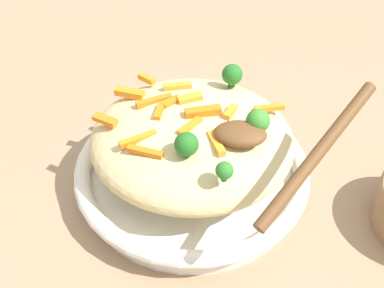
{
  "coord_description": "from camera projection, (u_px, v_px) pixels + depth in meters",
  "views": [
    {
      "loc": [
        -0.03,
        0.38,
        0.41
      ],
      "look_at": [
        0.0,
        0.0,
        0.07
      ],
      "focal_mm": 40.04,
      "sensor_mm": 36.0,
      "label": 1
    }
  ],
  "objects": [
    {
      "name": "carrot_piece_5",
      "position": [
        159.0,
        113.0,
        0.48
      ],
      "size": [
        0.01,
        0.03,
        0.01
      ],
      "primitive_type": "cube",
      "rotation": [
        0.0,
        0.0,
        1.49
      ],
      "color": "orange",
      "rests_on": "pasta_mound"
    },
    {
      "name": "carrot_piece_3",
      "position": [
        187.0,
        126.0,
        0.46
      ],
      "size": [
        0.03,
        0.03,
        0.01
      ],
      "primitive_type": "cube",
      "rotation": [
        0.0,
        0.0,
        4.1
      ],
      "color": "orange",
      "rests_on": "pasta_mound"
    },
    {
      "name": "carrot_piece_6",
      "position": [
        177.0,
        86.0,
        0.52
      ],
      "size": [
        0.04,
        0.02,
        0.01
      ],
      "primitive_type": "cube",
      "rotation": [
        0.0,
        0.0,
        0.24
      ],
      "color": "orange",
      "rests_on": "pasta_mound"
    },
    {
      "name": "carrot_piece_7",
      "position": [
        146.0,
        79.0,
        0.54
      ],
      "size": [
        0.02,
        0.02,
        0.01
      ],
      "primitive_type": "cube",
      "rotation": [
        0.0,
        0.0,
        2.56
      ],
      "color": "orange",
      "rests_on": "pasta_mound"
    },
    {
      "name": "broccoli_floret_1",
      "position": [
        232.0,
        75.0,
        0.52
      ],
      "size": [
        0.03,
        0.03,
        0.03
      ],
      "color": "#205B1C",
      "rests_on": "pasta_mound"
    },
    {
      "name": "carrot_piece_11",
      "position": [
        171.0,
        102.0,
        0.5
      ],
      "size": [
        0.02,
        0.02,
        0.01
      ],
      "primitive_type": "cube",
      "rotation": [
        0.0,
        0.0,
        0.78
      ],
      "color": "orange",
      "rests_on": "pasta_mound"
    },
    {
      "name": "broccoli_floret_3",
      "position": [
        190.0,
        145.0,
        0.43
      ],
      "size": [
        0.03,
        0.03,
        0.03
      ],
      "color": "#205B1C",
      "rests_on": "pasta_mound"
    },
    {
      "name": "carrot_piece_9",
      "position": [
        154.0,
        101.0,
        0.5
      ],
      "size": [
        0.04,
        0.03,
        0.01
      ],
      "primitive_type": "cube",
      "rotation": [
        0.0,
        0.0,
        3.65
      ],
      "color": "orange",
      "rests_on": "pasta_mound"
    },
    {
      "name": "carrot_piece_8",
      "position": [
        230.0,
        112.0,
        0.48
      ],
      "size": [
        0.02,
        0.03,
        0.01
      ],
      "primitive_type": "cube",
      "rotation": [
        0.0,
        0.0,
        1.18
      ],
      "color": "orange",
      "rests_on": "pasta_mound"
    },
    {
      "name": "carrot_piece_0",
      "position": [
        203.0,
        114.0,
        0.47
      ],
      "size": [
        0.04,
        0.02,
        0.01
      ],
      "primitive_type": "cube",
      "rotation": [
        0.0,
        0.0,
        3.44
      ],
      "color": "orange",
      "rests_on": "pasta_mound"
    },
    {
      "name": "carrot_piece_4",
      "position": [
        105.0,
        120.0,
        0.48
      ],
      "size": [
        0.03,
        0.02,
        0.01
      ],
      "primitive_type": "cube",
      "rotation": [
        0.0,
        0.0,
        5.88
      ],
      "color": "orange",
      "rests_on": "pasta_mound"
    },
    {
      "name": "pasta_mound",
      "position": [
        192.0,
        139.0,
        0.5
      ],
      "size": [
        0.24,
        0.23,
        0.08
      ],
      "primitive_type": "ellipsoid",
      "color": "#DBC689",
      "rests_on": "serving_bowl"
    },
    {
      "name": "carrot_piece_2",
      "position": [
        145.0,
        151.0,
        0.44
      ],
      "size": [
        0.04,
        0.02,
        0.01
      ],
      "primitive_type": "cube",
      "rotation": [
        0.0,
        0.0,
        6.06
      ],
      "color": "orange",
      "rests_on": "pasta_mound"
    },
    {
      "name": "serving_bowl",
      "position": [
        192.0,
        171.0,
        0.54
      ],
      "size": [
        0.29,
        0.29,
        0.04
      ],
      "color": "white",
      "rests_on": "ground_plane"
    },
    {
      "name": "carrot_piece_12",
      "position": [
        269.0,
        108.0,
        0.5
      ],
      "size": [
        0.04,
        0.02,
        0.01
      ],
      "primitive_type": "cube",
      "rotation": [
        0.0,
        0.0,
        0.26
      ],
      "color": "orange",
      "rests_on": "pasta_mound"
    },
    {
      "name": "ground_plane",
      "position": [
        192.0,
        183.0,
        0.56
      ],
      "size": [
        2.4,
        2.4,
        0.0
      ],
      "primitive_type": "plane",
      "color": "#9E7F60"
    },
    {
      "name": "broccoli_floret_2",
      "position": [
        258.0,
        121.0,
        0.46
      ],
      "size": [
        0.03,
        0.03,
        0.03
      ],
      "color": "#377928",
      "rests_on": "pasta_mound"
    },
    {
      "name": "broccoli_floret_0",
      "position": [
        224.0,
        171.0,
        0.41
      ],
      "size": [
        0.02,
        0.02,
        0.02
      ],
      "color": "#296820",
      "rests_on": "pasta_mound"
    },
    {
      "name": "carrot_piece_10",
      "position": [
        138.0,
        139.0,
        0.46
      ],
      "size": [
        0.04,
        0.03,
        0.01
      ],
      "primitive_type": "cube",
      "rotation": [
        0.0,
        0.0,
        0.59
      ],
      "color": "orange",
      "rests_on": "pasta_mound"
    },
    {
      "name": "carrot_piece_1",
      "position": [
        216.0,
        143.0,
        0.45
      ],
      "size": [
        0.02,
        0.04,
        0.01
      ],
      "primitive_type": "cube",
      "rotation": [
        0.0,
        0.0,
        5.13
      ],
      "color": "orange",
      "rests_on": "pasta_mound"
    },
    {
      "name": "carrot_piece_13",
      "position": [
        190.0,
        98.0,
        0.5
      ],
      "size": [
        0.03,
        0.02,
        0.01
      ],
      "primitive_type": "cube",
      "rotation": [
        0.0,
        0.0,
        3.61
      ],
      "color": "orange",
      "rests_on": "pasta_mound"
    },
    {
      "name": "carrot_piece_14",
      "position": [
        130.0,
        93.0,
        0.52
      ],
      "size": [
        0.04,
        0.02,
        0.01
      ],
      "primitive_type": "cube",
      "rotation": [
        0.0,
        0.0,
        6.07
      ],
      "color": "orange",
      "rests_on": "pasta_mound"
    },
    {
      "name": "serving_spoon",
      "position": [
        268.0,
        141.0,
        0.42
      ],
      "size": [
        0.16,
        0.15,
        0.07
      ],
      "color": "brown",
      "rests_on": "pasta_mound"
    }
  ]
}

